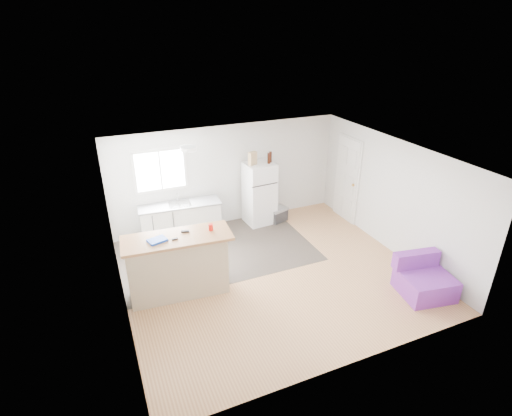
{
  "coord_description": "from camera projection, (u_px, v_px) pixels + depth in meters",
  "views": [
    {
      "loc": [
        -2.87,
        -5.89,
        4.51
      ],
      "look_at": [
        -0.04,
        0.7,
        1.14
      ],
      "focal_mm": 28.0,
      "sensor_mm": 36.0,
      "label": 1
    }
  ],
  "objects": [
    {
      "name": "room",
      "position": [
        273.0,
        219.0,
        7.33
      ],
      "size": [
        5.51,
        5.01,
        2.41
      ],
      "color": "#A76E46",
      "rests_on": "ground"
    },
    {
      "name": "vinyl_zone",
      "position": [
        217.0,
        251.0,
        8.62
      ],
      "size": [
        4.05,
        2.5,
        0.0
      ],
      "primitive_type": "cube",
      "color": "#322B25",
      "rests_on": "floor"
    },
    {
      "name": "window",
      "position": [
        160.0,
        170.0,
        8.69
      ],
      "size": [
        1.18,
        0.06,
        0.98
      ],
      "color": "white",
      "rests_on": "back_wall"
    },
    {
      "name": "interior_door",
      "position": [
        347.0,
        180.0,
        9.67
      ],
      "size": [
        0.11,
        0.92,
        2.1
      ],
      "color": "white",
      "rests_on": "right_wall"
    },
    {
      "name": "ceiling_fixture",
      "position": [
        188.0,
        148.0,
        7.4
      ],
      "size": [
        0.3,
        0.3,
        0.07
      ],
      "primitive_type": "cylinder",
      "color": "white",
      "rests_on": "ceiling"
    },
    {
      "name": "kitchen_cabinets",
      "position": [
        181.0,
        220.0,
        9.06
      ],
      "size": [
        1.85,
        0.71,
        1.07
      ],
      "rotation": [
        0.0,
        0.0,
        -0.08
      ],
      "color": "white",
      "rests_on": "floor"
    },
    {
      "name": "peninsula",
      "position": [
        178.0,
        265.0,
        7.07
      ],
      "size": [
        1.92,
        0.86,
        1.15
      ],
      "rotation": [
        0.0,
        0.0,
        -0.08
      ],
      "color": "#C9B691",
      "rests_on": "floor"
    },
    {
      "name": "refrigerator",
      "position": [
        259.0,
        193.0,
        9.56
      ],
      "size": [
        0.71,
        0.68,
        1.51
      ],
      "rotation": [
        0.0,
        0.0,
        0.07
      ],
      "color": "white",
      "rests_on": "floor"
    },
    {
      "name": "cooler",
      "position": [
        278.0,
        214.0,
        9.84
      ],
      "size": [
        0.53,
        0.44,
        0.35
      ],
      "rotation": [
        0.0,
        0.0,
        0.31
      ],
      "color": "#2A2A2D",
      "rests_on": "floor"
    },
    {
      "name": "purple_seat",
      "position": [
        423.0,
        280.0,
        7.2
      ],
      "size": [
        0.99,
        0.96,
        0.71
      ],
      "rotation": [
        0.0,
        0.0,
        -0.17
      ],
      "color": "purple",
      "rests_on": "floor"
    },
    {
      "name": "cleaner_jug",
      "position": [
        196.0,
        290.0,
        7.16
      ],
      "size": [
        0.16,
        0.13,
        0.3
      ],
      "rotation": [
        0.0,
        0.0,
        -0.27
      ],
      "color": "silver",
      "rests_on": "floor"
    },
    {
      "name": "mop",
      "position": [
        186.0,
        285.0,
        7.11
      ],
      "size": [
        0.21,
        0.33,
        1.16
      ],
      "rotation": [
        0.0,
        0.0,
        0.16
      ],
      "color": "green",
      "rests_on": "floor"
    },
    {
      "name": "red_cup",
      "position": [
        211.0,
        227.0,
        7.02
      ],
      "size": [
        0.1,
        0.1,
        0.12
      ],
      "primitive_type": "cylinder",
      "rotation": [
        0.0,
        0.0,
        0.36
      ],
      "color": "red",
      "rests_on": "peninsula"
    },
    {
      "name": "blue_tray",
      "position": [
        157.0,
        240.0,
        6.69
      ],
      "size": [
        0.35,
        0.29,
        0.04
      ],
      "primitive_type": "cube",
      "rotation": [
        0.0,
        0.0,
        0.28
      ],
      "color": "blue",
      "rests_on": "peninsula"
    },
    {
      "name": "tool_a",
      "position": [
        185.0,
        231.0,
        6.98
      ],
      "size": [
        0.15,
        0.09,
        0.03
      ],
      "primitive_type": "cube",
      "rotation": [
        0.0,
        0.0,
        -0.32
      ],
      "color": "black",
      "rests_on": "peninsula"
    },
    {
      "name": "tool_b",
      "position": [
        175.0,
        239.0,
        6.74
      ],
      "size": [
        0.1,
        0.05,
        0.03
      ],
      "primitive_type": "cube",
      "rotation": [
        0.0,
        0.0,
        0.06
      ],
      "color": "black",
      "rests_on": "peninsula"
    },
    {
      "name": "cardboard_box",
      "position": [
        253.0,
        158.0,
        9.1
      ],
      "size": [
        0.22,
        0.17,
        0.3
      ],
      "primitive_type": "cube",
      "rotation": [
        0.0,
        0.0,
        0.4
      ],
      "color": "tan",
      "rests_on": "refrigerator"
    },
    {
      "name": "bottle_left",
      "position": [
        269.0,
        158.0,
        9.18
      ],
      "size": [
        0.09,
        0.09,
        0.25
      ],
      "primitive_type": "cylinder",
      "rotation": [
        0.0,
        0.0,
        -0.37
      ],
      "color": "#331409",
      "rests_on": "refrigerator"
    },
    {
      "name": "bottle_right",
      "position": [
        270.0,
        157.0,
        9.27
      ],
      "size": [
        0.09,
        0.09,
        0.25
      ],
      "primitive_type": "cylinder",
      "rotation": [
        0.0,
        0.0,
        -0.43
      ],
      "color": "#331409",
      "rests_on": "refrigerator"
    }
  ]
}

